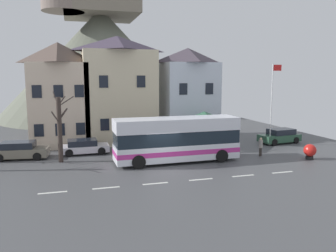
{
  "coord_description": "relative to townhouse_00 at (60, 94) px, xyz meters",
  "views": [
    {
      "loc": [
        -6.25,
        -22.1,
        6.49
      ],
      "look_at": [
        1.54,
        5.15,
        2.37
      ],
      "focal_mm": 36.05,
      "sensor_mm": 36.0,
      "label": 1
    }
  ],
  "objects": [
    {
      "name": "transit_bus",
      "position": [
        8.73,
        -9.76,
        -3.15
      ],
      "size": [
        9.63,
        2.78,
        3.41
      ],
      "rotation": [
        0.0,
        0.0,
        0.02
      ],
      "color": "white",
      "rests_on": "ground_plane"
    },
    {
      "name": "pedestrian_02",
      "position": [
        14.77,
        -7.84,
        -3.96
      ],
      "size": [
        0.35,
        0.31,
        1.68
      ],
      "color": "#2D2D38",
      "rests_on": "ground_plane"
    },
    {
      "name": "parked_car_00",
      "position": [
        20.81,
        -5.41,
        -4.18
      ],
      "size": [
        4.29,
        2.36,
        1.41
      ],
      "rotation": [
        0.0,
        0.0,
        3.27
      ],
      "color": "#2C523C",
      "rests_on": "ground_plane"
    },
    {
      "name": "pedestrian_00",
      "position": [
        13.84,
        -7.95,
        -3.97
      ],
      "size": [
        0.3,
        0.32,
        1.61
      ],
      "color": "#2D2D38",
      "rests_on": "ground_plane"
    },
    {
      "name": "parked_car_01",
      "position": [
        1.95,
        -4.95,
        -4.26
      ],
      "size": [
        4.02,
        2.01,
        1.22
      ],
      "rotation": [
        0.0,
        0.0,
        0.02
      ],
      "color": "silver",
      "rests_on": "ground_plane"
    },
    {
      "name": "parked_car_02",
      "position": [
        -3.03,
        -5.36,
        -4.19
      ],
      "size": [
        4.38,
        2.34,
        1.38
      ],
      "rotation": [
        0.0,
        0.0,
        -0.11
      ],
      "color": "slate",
      "rests_on": "ground_plane"
    },
    {
      "name": "ground_plane",
      "position": [
        7.35,
        -11.91,
        -4.9
      ],
      "size": [
        40.0,
        60.0,
        0.07
      ],
      "color": "#4B4C4F"
    },
    {
      "name": "public_bench",
      "position": [
        10.89,
        -3.25,
        -4.4
      ],
      "size": [
        1.54,
        0.48,
        0.87
      ],
      "color": "#473828",
      "rests_on": "ground_plane"
    },
    {
      "name": "harbour_buoy",
      "position": [
        19.13,
        -11.95,
        -4.18
      ],
      "size": [
        0.98,
        0.98,
        1.23
      ],
      "color": "black",
      "rests_on": "ground_plane"
    },
    {
      "name": "bare_tree_02",
      "position": [
        0.13,
        -7.4,
        -2.25
      ],
      "size": [
        1.66,
        1.96,
        5.39
      ],
      "color": "#382D28",
      "rests_on": "ground_plane"
    },
    {
      "name": "townhouse_01",
      "position": [
        5.65,
        0.23,
        0.4
      ],
      "size": [
        6.88,
        6.34,
        10.53
      ],
      "color": "beige",
      "rests_on": "ground_plane"
    },
    {
      "name": "townhouse_00",
      "position": [
        0.0,
        0.0,
        0.0
      ],
      "size": [
        5.31,
        5.89,
        9.74
      ],
      "color": "beige",
      "rests_on": "ground_plane"
    },
    {
      "name": "townhouse_02",
      "position": [
        12.88,
        -0.31,
        -0.13
      ],
      "size": [
        5.42,
        5.26,
        9.47
      ],
      "color": "silver",
      "rests_on": "ground_plane"
    },
    {
      "name": "hilltop_castle",
      "position": [
        6.0,
        23.2,
        4.49
      ],
      "size": [
        33.11,
        33.11,
        26.77
      ],
      "color": "#656A5A",
      "rests_on": "ground_plane"
    },
    {
      "name": "bus_shelter",
      "position": [
        12.65,
        -5.6,
        -1.99
      ],
      "size": [
        3.6,
        3.6,
        3.41
      ],
      "color": "#473D33",
      "rests_on": "ground_plane"
    },
    {
      "name": "flagpole",
      "position": [
        19.31,
        -6.13,
        -0.44
      ],
      "size": [
        0.95,
        0.1,
        7.7
      ],
      "color": "silver",
      "rests_on": "ground_plane"
    },
    {
      "name": "pedestrian_01",
      "position": [
        15.96,
        -9.87,
        -3.96
      ],
      "size": [
        0.34,
        0.34,
        1.56
      ],
      "color": "#38332D",
      "rests_on": "ground_plane"
    }
  ]
}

